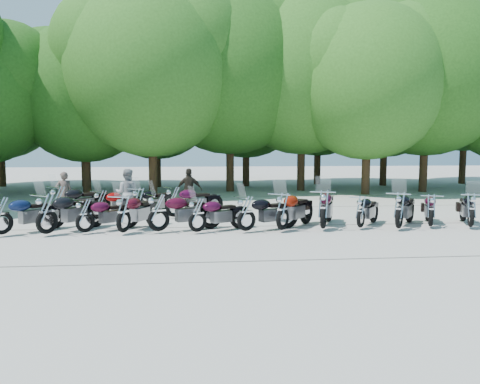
{
  "coord_description": "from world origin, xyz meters",
  "views": [
    {
      "loc": [
        -1.38,
        -13.07,
        2.54
      ],
      "look_at": [
        0.0,
        1.5,
        1.1
      ],
      "focal_mm": 35.0,
      "sensor_mm": 36.0,
      "label": 1
    }
  ],
  "objects": [
    {
      "name": "motorcycle_4",
      "position": [
        -2.47,
        0.54,
        0.66
      ],
      "size": [
        2.41,
        1.56,
        1.31
      ],
      "primitive_type": null,
      "rotation": [
        0.0,
        0.0,
        1.98
      ],
      "color": "#3A0719",
      "rests_on": "ground"
    },
    {
      "name": "tree_11",
      "position": [
        -3.76,
        16.43,
        5.49
      ],
      "size": [
        7.56,
        7.56,
        9.28
      ],
      "color": "#3A2614",
      "rests_on": "ground"
    },
    {
      "name": "motorcycle_5",
      "position": [
        -1.34,
        0.38,
        0.59
      ],
      "size": [
        2.12,
        1.58,
        1.17
      ],
      "primitive_type": null,
      "rotation": [
        0.0,
        0.0,
        2.09
      ],
      "color": "#370722",
      "rests_on": "ground"
    },
    {
      "name": "tree_7",
      "position": [
        11.2,
        11.78,
        6.39
      ],
      "size": [
        8.79,
        8.79,
        10.79
      ],
      "color": "#3A2614",
      "rests_on": "ground"
    },
    {
      "name": "motorcycle_2",
      "position": [
        -4.58,
        0.63,
        0.58
      ],
      "size": [
        1.97,
        1.77,
        1.15
      ],
      "primitive_type": null,
      "rotation": [
        0.0,
        0.0,
        2.26
      ],
      "color": "#3F0821",
      "rests_on": "ground"
    },
    {
      "name": "tree_10",
      "position": [
        -8.29,
        16.97,
        5.66
      ],
      "size": [
        7.78,
        7.78,
        9.55
      ],
      "color": "#3A2614",
      "rests_on": "ground"
    },
    {
      "name": "tree_15",
      "position": [
        16.61,
        17.02,
        7.03
      ],
      "size": [
        9.67,
        9.67,
        11.86
      ],
      "color": "#3A2614",
      "rests_on": "ground"
    },
    {
      "name": "motorcycle_12",
      "position": [
        7.01,
        0.39,
        0.63
      ],
      "size": [
        1.51,
        2.31,
        1.26
      ],
      "primitive_type": null,
      "rotation": [
        0.0,
        0.0,
        2.73
      ],
      "color": "black",
      "rests_on": "ground"
    },
    {
      "name": "motorcycle_15",
      "position": [
        -3.34,
        3.2,
        0.63
      ],
      "size": [
        1.83,
        2.21,
        1.26
      ],
      "primitive_type": null,
      "rotation": [
        0.0,
        0.0,
        2.53
      ],
      "color": "black",
      "rests_on": "ground"
    },
    {
      "name": "ground",
      "position": [
        0.0,
        0.0,
        0.0
      ],
      "size": [
        90.0,
        90.0,
        0.0
      ],
      "primitive_type": "plane",
      "color": "#A39D93",
      "rests_on": "ground"
    },
    {
      "name": "motorcycle_16",
      "position": [
        -2.15,
        3.36,
        0.64
      ],
      "size": [
        2.31,
        1.67,
        1.27
      ],
      "primitive_type": null,
      "rotation": [
        0.0,
        0.0,
        2.06
      ],
      "color": "#3D0827",
      "rests_on": "ground"
    },
    {
      "name": "tree_5",
      "position": [
        4.61,
        13.2,
        6.57
      ],
      "size": [
        9.04,
        9.04,
        11.1
      ],
      "color": "#3A2614",
      "rests_on": "ground"
    },
    {
      "name": "motorcycle_9",
      "position": [
        3.62,
        0.62,
        0.58
      ],
      "size": [
        1.72,
        2.03,
        1.16
      ],
      "primitive_type": null,
      "rotation": [
        0.0,
        0.0,
        2.51
      ],
      "color": "black",
      "rests_on": "ground"
    },
    {
      "name": "motorcycle_1",
      "position": [
        -5.58,
        0.43,
        0.68
      ],
      "size": [
        2.04,
        2.38,
        1.37
      ],
      "primitive_type": null,
      "rotation": [
        0.0,
        0.0,
        2.5
      ],
      "color": "black",
      "rests_on": "ground"
    },
    {
      "name": "motorcycle_13",
      "position": [
        -6.01,
        3.17,
        0.67
      ],
      "size": [
        2.14,
        2.25,
        1.35
      ],
      "primitive_type": null,
      "rotation": [
        0.0,
        0.0,
        2.41
      ],
      "color": "black",
      "rests_on": "ground"
    },
    {
      "name": "motorcycle_11",
      "position": [
        5.85,
        0.62,
        0.6
      ],
      "size": [
        1.47,
        2.21,
        1.21
      ],
      "primitive_type": null,
      "rotation": [
        0.0,
        0.0,
        2.72
      ],
      "color": "#39071D",
      "rests_on": "ground"
    },
    {
      "name": "tree_2",
      "position": [
        -7.25,
        12.84,
        5.31
      ],
      "size": [
        7.31,
        7.31,
        8.97
      ],
      "color": "#3A2614",
      "rests_on": "ground"
    },
    {
      "name": "motorcycle_14",
      "position": [
        -4.58,
        3.07,
        0.59
      ],
      "size": [
        1.91,
        1.97,
        1.19
      ],
      "primitive_type": null,
      "rotation": [
        0.0,
        0.0,
        2.39
      ],
      "color": "#980505",
      "rests_on": "ground"
    },
    {
      "name": "rider_1",
      "position": [
        -3.84,
        3.91,
        0.87
      ],
      "size": [
        0.89,
        0.72,
        1.73
      ],
      "primitive_type": "imported",
      "rotation": [
        0.0,
        0.0,
        3.06
      ],
      "color": "gray",
      "rests_on": "ground"
    },
    {
      "name": "rider_0",
      "position": [
        -6.21,
        4.54,
        0.8
      ],
      "size": [
        0.67,
        0.54,
        1.61
      ],
      "primitive_type": "imported",
      "rotation": [
        0.0,
        0.0,
        3.44
      ],
      "color": "brown",
      "rests_on": "ground"
    },
    {
      "name": "motorcycle_10",
      "position": [
        4.71,
        0.34,
        0.66
      ],
      "size": [
        1.94,
        2.32,
        1.32
      ],
      "primitive_type": null,
      "rotation": [
        0.0,
        0.0,
        2.52
      ],
      "color": "black",
      "rests_on": "ground"
    },
    {
      "name": "motorcycle_6",
      "position": [
        0.08,
        0.38,
        0.62
      ],
      "size": [
        2.24,
        1.58,
        1.23
      ],
      "primitive_type": null,
      "rotation": [
        0.0,
        0.0,
        2.04
      ],
      "color": "black",
      "rests_on": "ground"
    },
    {
      "name": "motorcycle_7",
      "position": [
        1.16,
        0.43,
        0.66
      ],
      "size": [
        2.01,
        2.3,
        1.33
      ],
      "primitive_type": null,
      "rotation": [
        0.0,
        0.0,
        2.48
      ],
      "color": "maroon",
      "rests_on": "ground"
    },
    {
      "name": "motorcycle_8",
      "position": [
        2.42,
        0.52,
        0.7
      ],
      "size": [
        1.6,
        2.57,
        1.39
      ],
      "primitive_type": null,
      "rotation": [
        0.0,
        0.0,
        2.77
      ],
      "color": "#36071A",
      "rests_on": "ground"
    },
    {
      "name": "rider_2",
      "position": [
        -1.63,
        5.02,
        0.84
      ],
      "size": [
        1.03,
        0.51,
        1.69
      ],
      "primitive_type": "imported",
      "rotation": [
        0.0,
        0.0,
        3.04
      ],
      "color": "black",
      "rests_on": "ground"
    },
    {
      "name": "tree_14",
      "position": [
        10.68,
        16.09,
        5.83
      ],
      "size": [
        8.02,
        8.02,
        9.84
      ],
      "color": "#3A2614",
      "rests_on": "ground"
    },
    {
      "name": "tree_12",
      "position": [
        1.8,
        16.47,
        5.72
      ],
      "size": [
        7.88,
        7.88,
        9.67
      ],
      "color": "#3A2614",
      "rests_on": "ground"
    },
    {
      "name": "tree_3",
      "position": [
        -3.57,
        11.24,
        6.32
      ],
      "size": [
        8.7,
        8.7,
        10.67
      ],
      "color": "#3A2614",
      "rests_on": "ground"
    },
    {
      "name": "tree_4",
      "position": [
        0.54,
        13.09,
        6.64
      ],
      "size": [
        9.13,
        9.13,
        11.2
      ],
      "color": "#3A2614",
      "rests_on": "ground"
    },
    {
      "name": "tree_13",
      "position": [
        6.69,
        17.47,
        6.04
      ],
      "size": [
        8.31,
        8.31,
        10.2
      ],
      "color": "#3A2614",
      "rests_on": "ground"
    },
    {
      "name": "motorcycle_0",
      "position": [
        -6.82,
        0.46,
        0.64
      ],
      "size": [
        2.03,
        2.12,
        1.27
      ],
      "primitive_type": null,
      "rotation": [
        0.0,
        0.0,
        2.4
      ],
      "color": "#0D193D",
      "rests_on": "ground"
    },
    {
      "name": "motorcycle_3",
      "position": [
        -3.46,
        0.46,
        0.64
      ],
      "size": [
        1.59,
        2.36,
        1.29
      ],
      "primitive_type": null,
      "rotation": [
        0.0,
        0.0,
        2.71
      ],
      "color": "#3B0812",
      "rests_on": "ground"
    },
    {
      "name": "tree_6",
      "position": [
        7.55,
        10.82,
        5.81
      ],
      "size": [
        8.0,
        8.0,
        9.82
      ],
      "color": "#3A2614",
      "rests_on": "ground"
    }
  ]
}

